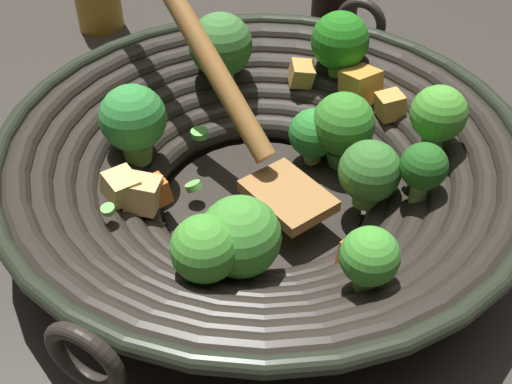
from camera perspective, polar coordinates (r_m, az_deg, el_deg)
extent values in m
plane|color=#332D28|center=(0.56, 0.58, -1.63)|extent=(4.00, 4.00, 0.00)
cylinder|color=black|center=(0.56, 0.58, -1.26)|extent=(0.17, 0.17, 0.01)
torus|color=black|center=(0.55, 0.59, -0.25)|extent=(0.22, 0.22, 0.02)
torus|color=black|center=(0.54, 0.60, 0.39)|extent=(0.25, 0.25, 0.02)
torus|color=black|center=(0.54, 0.60, 1.04)|extent=(0.28, 0.28, 0.02)
torus|color=black|center=(0.53, 0.61, 1.70)|extent=(0.32, 0.32, 0.02)
torus|color=black|center=(0.53, 0.62, 2.38)|extent=(0.35, 0.35, 0.02)
torus|color=black|center=(0.52, 0.62, 3.07)|extent=(0.38, 0.38, 0.02)
torus|color=black|center=(0.52, 0.63, 3.78)|extent=(0.41, 0.41, 0.02)
torus|color=black|center=(0.51, 0.64, 4.50)|extent=(0.43, 0.43, 0.01)
torus|color=black|center=(0.39, -14.92, -14.01)|extent=(0.02, 0.05, 0.05)
torus|color=black|center=(0.69, 9.24, 14.54)|extent=(0.02, 0.05, 0.05)
cylinder|color=#55A147|center=(0.59, 7.43, 3.30)|extent=(0.03, 0.03, 0.03)
sphere|color=#388529|center=(0.57, 7.73, 6.01)|extent=(0.06, 0.06, 0.06)
cylinder|color=#6DA63D|center=(0.43, 9.65, -7.87)|extent=(0.02, 0.02, 0.02)
sphere|color=green|center=(0.42, 10.04, -5.63)|extent=(0.04, 0.04, 0.04)
cylinder|color=#72AC4A|center=(0.54, 9.69, -0.42)|extent=(0.02, 0.03, 0.01)
sphere|color=#36742C|center=(0.52, 10.03, 1.83)|extent=(0.05, 0.05, 0.05)
cylinder|color=#71AB3E|center=(0.48, -1.37, -6.65)|extent=(0.04, 0.04, 0.02)
sphere|color=#449434|center=(0.45, -1.43, -3.98)|extent=(0.06, 0.06, 0.06)
cylinder|color=#84B659|center=(0.59, 4.94, 3.26)|extent=(0.02, 0.02, 0.01)
sphere|color=#2C842F|center=(0.58, 5.08, 5.20)|extent=(0.04, 0.04, 0.04)
cylinder|color=#74A24F|center=(0.52, 14.16, 0.05)|extent=(0.02, 0.02, 0.02)
sphere|color=#225F1D|center=(0.50, 14.63, 2.22)|extent=(0.04, 0.04, 0.04)
cylinder|color=#579947|center=(0.55, 15.29, 4.17)|extent=(0.02, 0.02, 0.02)
sphere|color=green|center=(0.54, 15.86, 6.70)|extent=(0.05, 0.05, 0.05)
cylinder|color=#7CC34D|center=(0.64, 7.21, 10.81)|extent=(0.02, 0.02, 0.01)
sphere|color=#207319|center=(0.63, 7.44, 13.14)|extent=(0.06, 0.06, 0.06)
cylinder|color=#77A03F|center=(0.46, -4.38, -7.45)|extent=(0.02, 0.02, 0.02)
sphere|color=green|center=(0.44, -4.57, -5.03)|extent=(0.05, 0.05, 0.05)
cylinder|color=#6C9F35|center=(0.63, -3.04, 10.24)|extent=(0.03, 0.03, 0.02)
sphere|color=#3E7936|center=(0.62, -3.15, 12.87)|extent=(0.06, 0.06, 0.06)
cylinder|color=#608E40|center=(0.56, -10.42, 3.70)|extent=(0.03, 0.03, 0.02)
sphere|color=#318A3B|center=(0.54, -10.84, 6.46)|extent=(0.06, 0.06, 0.06)
cube|color=#E3BD6D|center=(0.51, -11.91, 0.44)|extent=(0.03, 0.03, 0.03)
cube|color=gold|center=(0.60, 11.79, 7.51)|extent=(0.03, 0.03, 0.03)
cube|color=orange|center=(0.47, -4.81, -6.79)|extent=(0.03, 0.03, 0.03)
cube|color=#CA6424|center=(0.53, -8.90, 0.07)|extent=(0.03, 0.03, 0.02)
cube|color=#DEAD6F|center=(0.52, -9.96, -0.17)|extent=(0.04, 0.03, 0.03)
cube|color=gold|center=(0.61, 9.24, 9.28)|extent=(0.04, 0.04, 0.03)
cube|color=orange|center=(0.47, 9.18, -5.68)|extent=(0.03, 0.03, 0.03)
cube|color=gold|center=(0.63, 4.04, 10.41)|extent=(0.03, 0.03, 0.03)
cylinder|color=#6BC651|center=(0.54, -5.55, 0.52)|extent=(0.02, 0.02, 0.01)
cylinder|color=#6BC651|center=(0.57, -5.03, 5.20)|extent=(0.02, 0.02, 0.01)
cylinder|color=#6BC651|center=(0.53, 13.37, 2.03)|extent=(0.01, 0.01, 0.01)
cylinder|color=#6BC651|center=(0.53, 3.67, -1.33)|extent=(0.02, 0.02, 0.01)
cylinder|color=#6BC651|center=(0.49, -12.96, -1.52)|extent=(0.01, 0.01, 0.01)
cube|color=#9E6B38|center=(0.52, 2.84, -0.33)|extent=(0.07, 0.08, 0.01)
cylinder|color=#9E6934|center=(0.56, -6.90, 16.05)|extent=(0.10, 0.24, 0.19)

